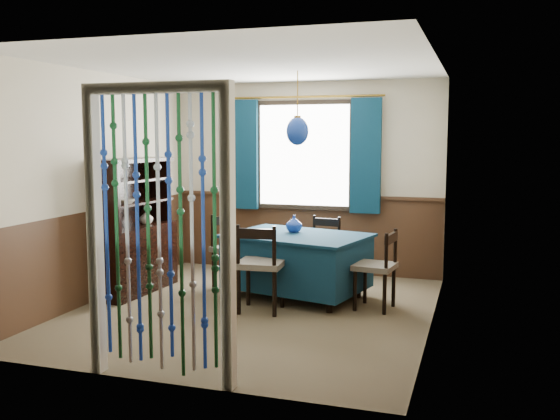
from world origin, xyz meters
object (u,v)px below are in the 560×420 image
(chair_near, at_px, (260,265))
(pendant_lamp, at_px, (297,131))
(vase_sideboard, at_px, (146,216))
(chair_right, at_px, (377,267))
(chair_left, at_px, (233,249))
(sideboard, at_px, (134,245))
(bowl_shelf, at_px, (125,201))
(dining_table, at_px, (297,261))
(chair_far, at_px, (322,249))
(vase_table, at_px, (294,224))

(chair_near, relative_size, pendant_lamp, 1.15)
(pendant_lamp, height_order, vase_sideboard, pendant_lamp)
(chair_right, distance_m, vase_sideboard, 2.77)
(chair_left, xyz_separation_m, sideboard, (-1.02, -0.50, 0.08))
(sideboard, relative_size, bowl_shelf, 6.86)
(dining_table, distance_m, chair_far, 0.67)
(sideboard, height_order, pendant_lamp, pendant_lamp)
(chair_near, relative_size, sideboard, 0.59)
(vase_table, distance_m, vase_sideboard, 1.75)
(chair_left, bearing_deg, sideboard, -41.18)
(vase_table, height_order, vase_sideboard, vase_sideboard)
(chair_near, height_order, vase_table, chair_near)
(chair_left, distance_m, sideboard, 1.14)
(chair_right, distance_m, vase_table, 1.12)
(sideboard, xyz_separation_m, vase_sideboard, (0.06, 0.18, 0.31))
(chair_right, xyz_separation_m, pendant_lamp, (-0.93, 0.20, 1.41))
(vase_table, xyz_separation_m, bowl_shelf, (-1.73, -0.72, 0.28))
(chair_near, height_order, vase_sideboard, vase_sideboard)
(dining_table, relative_size, vase_table, 9.54)
(chair_far, height_order, vase_sideboard, vase_sideboard)
(dining_table, distance_m, bowl_shelf, 2.01)
(dining_table, relative_size, pendant_lamp, 2.11)
(chair_right, bearing_deg, chair_near, 120.33)
(chair_near, xyz_separation_m, chair_left, (-0.64, 0.83, -0.02))
(dining_table, bearing_deg, chair_left, -178.28)
(chair_left, bearing_deg, vase_table, 110.15)
(chair_right, bearing_deg, sideboard, 100.70)
(chair_left, height_order, chair_right, chair_left)
(chair_far, distance_m, pendant_lamp, 1.56)
(sideboard, bearing_deg, vase_sideboard, 75.81)
(vase_sideboard, bearing_deg, dining_table, 4.64)
(pendant_lamp, bearing_deg, vase_sideboard, -175.36)
(dining_table, height_order, sideboard, sideboard)
(dining_table, xyz_separation_m, chair_far, (0.12, 0.66, 0.02))
(vase_table, bearing_deg, vase_sideboard, -170.57)
(chair_left, height_order, vase_sideboard, vase_sideboard)
(chair_left, relative_size, sideboard, 0.57)
(sideboard, height_order, bowl_shelf, sideboard)
(dining_table, distance_m, sideboard, 1.90)
(pendant_lamp, bearing_deg, chair_near, -106.87)
(chair_far, height_order, chair_right, chair_right)
(chair_left, relative_size, bowl_shelf, 3.93)
(dining_table, height_order, vase_table, vase_table)
(chair_right, height_order, vase_table, vase_table)
(sideboard, height_order, vase_table, sideboard)
(chair_left, relative_size, vase_sideboard, 4.91)
(chair_far, xyz_separation_m, vase_sideboard, (-1.92, -0.81, 0.42))
(chair_right, xyz_separation_m, vase_table, (-1.01, 0.34, 0.36))
(dining_table, xyz_separation_m, bowl_shelf, (-1.80, -0.58, 0.67))
(chair_right, bearing_deg, vase_sideboard, 96.91)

